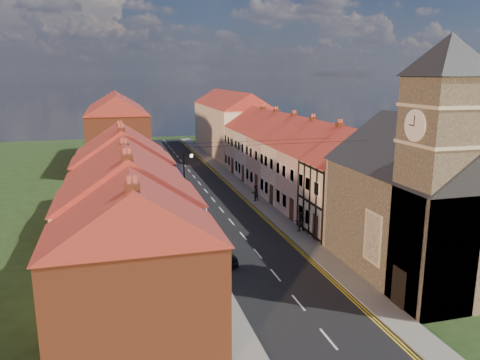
{
  "coord_description": "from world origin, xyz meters",
  "views": [
    {
      "loc": [
        -9.93,
        -21.36,
        13.09
      ],
      "look_at": [
        1.24,
        19.56,
        3.5
      ],
      "focal_mm": 35.0,
      "sensor_mm": 36.0,
      "label": 1
    }
  ],
  "objects_px": {
    "lamppost": "(185,182)",
    "car_near": "(217,251)",
    "car_distant": "(163,155)",
    "church": "(430,190)",
    "pedestrian_right_b": "(255,193)",
    "car_far": "(175,174)",
    "pedestrian_right": "(300,221)",
    "pedestrian_left": "(219,263)",
    "car_mid": "(200,213)"
  },
  "relations": [
    {
      "from": "lamppost",
      "to": "car_near",
      "type": "distance_m",
      "value": 10.95
    },
    {
      "from": "car_distant",
      "to": "church",
      "type": "bearing_deg",
      "value": -77.25
    },
    {
      "from": "car_near",
      "to": "car_distant",
      "type": "height_order",
      "value": "car_near"
    },
    {
      "from": "car_distant",
      "to": "pedestrian_right_b",
      "type": "xyz_separation_m",
      "value": [
        6.57,
        -28.07,
        0.37
      ]
    },
    {
      "from": "church",
      "to": "car_far",
      "type": "distance_m",
      "value": 36.03
    },
    {
      "from": "car_distant",
      "to": "pedestrian_right",
      "type": "xyz_separation_m",
      "value": [
        7.37,
        -38.32,
        0.36
      ]
    },
    {
      "from": "lamppost",
      "to": "car_far",
      "type": "height_order",
      "value": "lamppost"
    },
    {
      "from": "church",
      "to": "pedestrian_right",
      "type": "bearing_deg",
      "value": 113.25
    },
    {
      "from": "lamppost",
      "to": "car_near",
      "type": "relative_size",
      "value": 1.35
    },
    {
      "from": "pedestrian_left",
      "to": "pedestrian_right",
      "type": "height_order",
      "value": "pedestrian_left"
    },
    {
      "from": "car_distant",
      "to": "pedestrian_right_b",
      "type": "relative_size",
      "value": 2.54
    },
    {
      "from": "car_mid",
      "to": "car_distant",
      "type": "xyz_separation_m",
      "value": [
        0.22,
        32.87,
        -0.07
      ]
    },
    {
      "from": "lamppost",
      "to": "pedestrian_right",
      "type": "height_order",
      "value": "lamppost"
    },
    {
      "from": "car_mid",
      "to": "car_far",
      "type": "distance_m",
      "value": 17.72
    },
    {
      "from": "car_far",
      "to": "lamppost",
      "type": "bearing_deg",
      "value": -94.46
    },
    {
      "from": "car_distant",
      "to": "pedestrian_right_b",
      "type": "distance_m",
      "value": 28.83
    },
    {
      "from": "church",
      "to": "car_near",
      "type": "height_order",
      "value": "church"
    },
    {
      "from": "car_near",
      "to": "pedestrian_right",
      "type": "relative_size",
      "value": 2.63
    },
    {
      "from": "car_distant",
      "to": "car_far",
      "type": "bearing_deg",
      "value": -91.28
    },
    {
      "from": "car_far",
      "to": "pedestrian_right_b",
      "type": "relative_size",
      "value": 2.9
    },
    {
      "from": "church",
      "to": "pedestrian_right_b",
      "type": "height_order",
      "value": "church"
    },
    {
      "from": "car_near",
      "to": "car_distant",
      "type": "relative_size",
      "value": 1.02
    },
    {
      "from": "church",
      "to": "pedestrian_right",
      "type": "distance_m",
      "value": 12.36
    },
    {
      "from": "lamppost",
      "to": "car_mid",
      "type": "bearing_deg",
      "value": -35.95
    },
    {
      "from": "pedestrian_right_b",
      "to": "car_distant",
      "type": "bearing_deg",
      "value": -95.0
    },
    {
      "from": "lamppost",
      "to": "pedestrian_left",
      "type": "relative_size",
      "value": 3.45
    },
    {
      "from": "lamppost",
      "to": "car_mid",
      "type": "height_order",
      "value": "lamppost"
    },
    {
      "from": "car_far",
      "to": "car_near",
      "type": "bearing_deg",
      "value": -91.59
    },
    {
      "from": "car_mid",
      "to": "car_distant",
      "type": "height_order",
      "value": "car_mid"
    },
    {
      "from": "church",
      "to": "car_far",
      "type": "relative_size",
      "value": 3.08
    },
    {
      "from": "pedestrian_left",
      "to": "lamppost",
      "type": "bearing_deg",
      "value": 84.68
    },
    {
      "from": "church",
      "to": "car_mid",
      "type": "xyz_separation_m",
      "value": [
        -12.07,
        15.87,
        -5.21
      ]
    },
    {
      "from": "car_mid",
      "to": "pedestrian_right_b",
      "type": "height_order",
      "value": "pedestrian_right_b"
    },
    {
      "from": "car_near",
      "to": "car_distant",
      "type": "distance_m",
      "value": 42.64
    },
    {
      "from": "church",
      "to": "car_distant",
      "type": "bearing_deg",
      "value": 103.66
    },
    {
      "from": "car_near",
      "to": "pedestrian_right_b",
      "type": "relative_size",
      "value": 2.61
    },
    {
      "from": "car_mid",
      "to": "pedestrian_right_b",
      "type": "distance_m",
      "value": 8.33
    },
    {
      "from": "pedestrian_left",
      "to": "pedestrian_right_b",
      "type": "bearing_deg",
      "value": 59.96
    },
    {
      "from": "church",
      "to": "car_mid",
      "type": "distance_m",
      "value": 20.61
    },
    {
      "from": "car_near",
      "to": "car_mid",
      "type": "bearing_deg",
      "value": 79.09
    },
    {
      "from": "car_distant",
      "to": "pedestrian_right",
      "type": "height_order",
      "value": "pedestrian_right"
    },
    {
      "from": "car_near",
      "to": "pedestrian_right_b",
      "type": "height_order",
      "value": "pedestrian_right_b"
    },
    {
      "from": "pedestrian_right",
      "to": "lamppost",
      "type": "bearing_deg",
      "value": -35.09
    },
    {
      "from": "car_near",
      "to": "church",
      "type": "bearing_deg",
      "value": -33.96
    },
    {
      "from": "car_distant",
      "to": "car_mid",
      "type": "bearing_deg",
      "value": -91.3
    },
    {
      "from": "car_distant",
      "to": "lamppost",
      "type": "bearing_deg",
      "value": -93.28
    },
    {
      "from": "car_mid",
      "to": "lamppost",
      "type": "bearing_deg",
      "value": 152.06
    },
    {
      "from": "church",
      "to": "lamppost",
      "type": "bearing_deg",
      "value": 128.3
    },
    {
      "from": "pedestrian_left",
      "to": "car_far",
      "type": "bearing_deg",
      "value": 82.07
    },
    {
      "from": "car_far",
      "to": "pedestrian_right_b",
      "type": "xyz_separation_m",
      "value": [
        6.67,
        -12.92,
        0.26
      ]
    }
  ]
}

